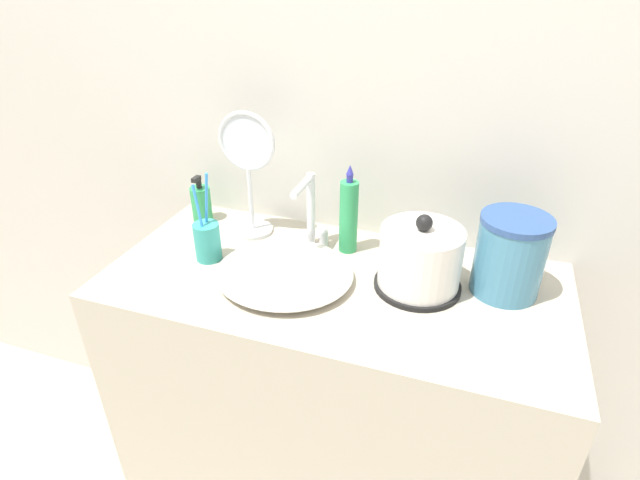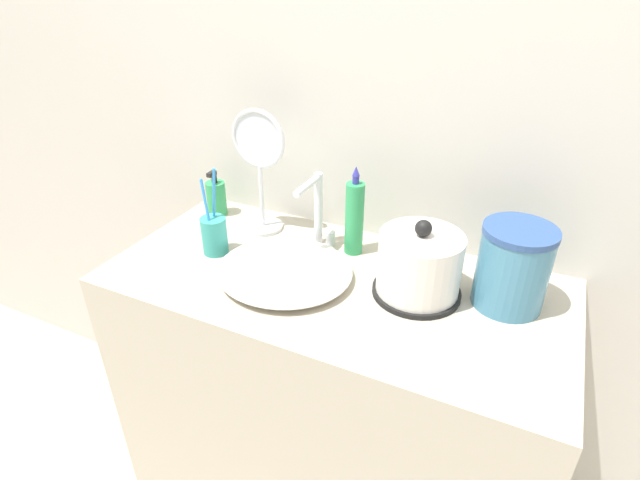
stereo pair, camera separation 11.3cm
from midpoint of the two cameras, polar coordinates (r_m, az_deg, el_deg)
The scene contains 10 objects.
wall_back at distance 1.26m, azimuth 9.82°, elevation 17.88°, with size 6.00×0.04×2.60m.
vanity_counter at distance 1.47m, azimuth 3.53°, elevation -19.04°, with size 1.08×0.51×0.89m.
sink_basin at distance 1.17m, azimuth -1.34°, elevation -3.51°, with size 0.33×0.30×0.04m.
faucet at distance 1.26m, azimuth 2.30°, elevation 3.61°, with size 0.06×0.13×0.20m.
electric_kettle at distance 1.13m, azimuth 14.10°, elevation -3.15°, with size 0.20×0.20×0.19m.
toothbrush_cup at distance 1.27m, azimuth -9.52°, elevation 0.58°, with size 0.06×0.06×0.23m.
lotion_bottle at distance 1.47m, azimuth -9.62°, elevation 4.75°, with size 0.06×0.06×0.14m.
shampoo_bottle at distance 1.24m, azimuth 6.56°, elevation 2.52°, with size 0.05×0.05×0.23m.
vanity_mirror at distance 1.32m, azimuth -4.47°, elevation 8.66°, with size 0.16×0.11×0.34m.
water_pitcher at distance 1.15m, azimuth 23.88°, elevation -2.93°, with size 0.15×0.15×0.19m.
Camera 2 is at (0.39, -0.63, 1.55)m, focal length 28.00 mm.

